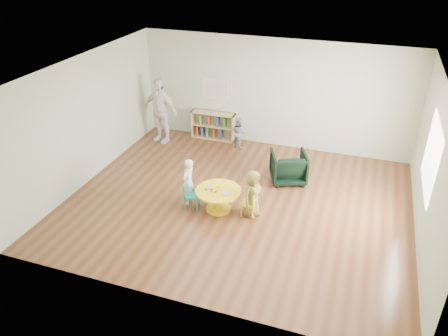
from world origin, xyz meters
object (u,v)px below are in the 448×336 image
at_px(toddler, 238,133).
at_px(adult_caretaker, 160,110).
at_px(activity_table, 218,196).
at_px(child_right, 253,194).
at_px(kid_chair_left, 190,194).
at_px(armchair, 288,167).
at_px(child_left, 188,182).
at_px(kid_chair_right, 251,203).
at_px(bookshelf, 213,125).

distance_m(toddler, adult_caretaker, 2.15).
xyz_separation_m(activity_table, child_right, (0.70, 0.04, 0.18)).
bearing_deg(kid_chair_left, armchair, 123.75).
relative_size(child_left, child_right, 1.02).
distance_m(child_right, toddler, 3.15).
bearing_deg(child_left, adult_caretaker, -136.25).
relative_size(kid_chair_right, child_right, 0.54).
bearing_deg(kid_chair_left, child_right, 84.21).
bearing_deg(child_left, kid_chair_right, 97.01).
xyz_separation_m(kid_chair_left, bookshelf, (-0.74, 3.36, 0.06)).
bearing_deg(adult_caretaker, bookshelf, 37.87).
bearing_deg(armchair, bookshelf, -55.76).
distance_m(kid_chair_right, child_left, 1.37).
bearing_deg(toddler, kid_chair_right, 139.64).
distance_m(activity_table, bookshelf, 3.53).
distance_m(activity_table, child_right, 0.72).
bearing_deg(child_left, activity_table, 94.01).
height_order(activity_table, child_right, child_right).
relative_size(armchair, child_left, 0.76).
distance_m(kid_chair_right, adult_caretaker, 4.22).
xyz_separation_m(armchair, child_left, (-1.78, -1.58, 0.15)).
distance_m(activity_table, kid_chair_left, 0.59).
bearing_deg(armchair, kid_chair_left, 23.99).
distance_m(activity_table, armchair, 1.96).
height_order(activity_table, child_left, child_left).
distance_m(bookshelf, child_right, 3.81).
relative_size(activity_table, bookshelf, 0.77).
xyz_separation_m(armchair, child_right, (-0.40, -1.58, 0.14)).
xyz_separation_m(activity_table, toddler, (-0.50, 2.95, 0.09)).
bearing_deg(activity_table, kid_chair_right, 2.26).
bearing_deg(toddler, armchair, 168.02).
height_order(kid_chair_left, bookshelf, bookshelf).
relative_size(activity_table, adult_caretaker, 0.53).
xyz_separation_m(activity_table, kid_chair_right, (0.67, 0.03, -0.03)).
relative_size(child_left, toddler, 1.24).
relative_size(kid_chair_left, armchair, 0.74).
relative_size(kid_chair_left, kid_chair_right, 1.08).
bearing_deg(kid_chair_right, activity_table, 94.84).
height_order(kid_chair_left, kid_chair_right, kid_chair_left).
xyz_separation_m(armchair, toddler, (-1.60, 1.33, 0.06)).
height_order(armchair, toddler, toddler).
bearing_deg(adult_caretaker, kid_chair_left, -42.57).
relative_size(armchair, adult_caretaker, 0.44).
bearing_deg(child_left, child_right, 97.76).
xyz_separation_m(bookshelf, child_right, (2.02, -3.23, 0.13)).
distance_m(activity_table, child_left, 0.70).
bearing_deg(activity_table, adult_caretaker, 134.08).
relative_size(activity_table, child_left, 0.92).
xyz_separation_m(toddler, adult_caretaker, (-2.07, -0.30, 0.46)).
relative_size(bookshelf, toddler, 1.46).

